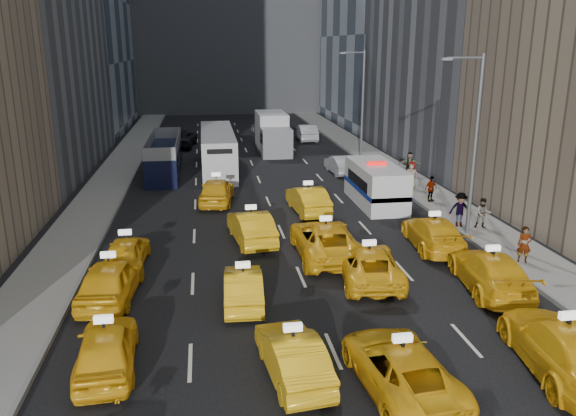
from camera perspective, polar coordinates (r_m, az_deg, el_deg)
name	(u,v)px	position (r m, az deg, el deg)	size (l,w,h in m)	color
ground	(349,387)	(16.87, 6.19, -17.63)	(160.00, 160.00, 0.00)	black
sidewalk_west	(107,187)	(40.18, -17.93, 2.05)	(3.00, 90.00, 0.15)	gray
sidewalk_east	(402,177)	(42.11, 11.53, 3.14)	(3.00, 90.00, 0.15)	gray
curb_west	(129,186)	(39.96, -15.88, 2.16)	(0.15, 90.00, 0.18)	slate
curb_east	(383,177)	(41.64, 9.65, 3.11)	(0.15, 90.00, 0.18)	slate
streetlight_near	(473,140)	(28.96, 18.30, 6.57)	(2.15, 0.22, 9.00)	#595B60
streetlight_far	(361,101)	(47.53, 7.46, 10.72)	(2.15, 0.22, 9.00)	#595B60
taxi_4	(106,348)	(17.99, -17.97, -13.37)	(1.70, 4.24, 1.44)	yellow
taxi_5	(293,355)	(16.89, 0.48, -14.73)	(1.45, 4.15, 1.37)	yellow
taxi_6	(401,367)	(16.66, 11.37, -15.54)	(2.27, 4.93, 1.37)	yellow
taxi_7	(564,347)	(18.88, 26.21, -12.56)	(2.26, 5.57, 1.62)	yellow
taxi_8	(110,280)	(22.52, -17.59, -6.96)	(1.88, 4.68, 1.59)	yellow
taxi_9	(243,287)	(21.29, -4.56, -7.98)	(1.40, 4.02, 1.32)	yellow
taxi_10	(368,264)	(23.44, 8.17, -5.64)	(2.34, 5.08, 1.41)	yellow
taxi_11	(491,272)	(23.69, 19.89, -6.09)	(2.15, 5.29, 1.54)	yellow
taxi_12	(127,252)	(25.59, -16.08, -4.29)	(1.61, 4.00, 1.36)	yellow
taxi_13	(251,227)	(27.68, -3.76, -1.89)	(1.65, 4.73, 1.56)	yellow
taxi_14	(325,240)	(25.76, 3.81, -3.23)	(2.68, 5.80, 1.61)	yellow
taxi_15	(433,233)	(27.69, 14.56, -2.47)	(2.09, 5.14, 1.49)	yellow
taxi_16	(217,191)	(34.58, -7.27, 1.75)	(1.91, 4.74, 1.61)	yellow
taxi_17	(308,199)	(32.52, 2.04, 0.88)	(1.63, 4.68, 1.54)	yellow
nypd_van	(376,185)	(34.51, 8.90, 2.32)	(2.79, 6.29, 2.64)	silver
double_decker	(164,156)	(43.10, -12.45, 5.17)	(2.53, 9.76, 2.82)	black
city_bus	(218,151)	(44.07, -7.15, 5.81)	(3.58, 11.94, 3.04)	silver
box_truck	(273,133)	(51.31, -1.56, 7.62)	(3.43, 7.78, 3.44)	silver
misc_car_0	(340,164)	(42.76, 5.32, 4.44)	(1.47, 4.21, 1.39)	#A6A8AE
misc_car_1	(180,138)	(54.92, -10.92, 6.97)	(2.70, 5.86, 1.63)	black
misc_car_2	(266,127)	(61.45, -2.26, 8.21)	(2.29, 5.62, 1.63)	slate
misc_car_3	(221,132)	(58.41, -6.81, 7.64)	(1.81, 4.51, 1.54)	black
misc_car_4	(306,133)	(57.54, 1.88, 7.67)	(1.75, 5.02, 1.66)	#A6A9AD
pedestrian_0	(524,245)	(26.71, 22.89, -3.45)	(0.60, 0.39, 1.63)	gray
pedestrian_1	(483,213)	(30.89, 19.20, -0.51)	(0.78, 0.43, 1.61)	gray
pedestrian_2	(460,210)	(30.80, 17.10, -0.15)	(1.18, 0.49, 1.83)	gray
pedestrian_3	(431,189)	(35.33, 14.32, 1.90)	(0.92, 0.42, 1.57)	gray
pedestrian_4	(411,175)	(38.29, 12.40, 3.29)	(0.88, 0.48, 1.80)	gray
pedestrian_5	(410,164)	(42.08, 12.26, 4.40)	(1.61, 0.46, 1.73)	gray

